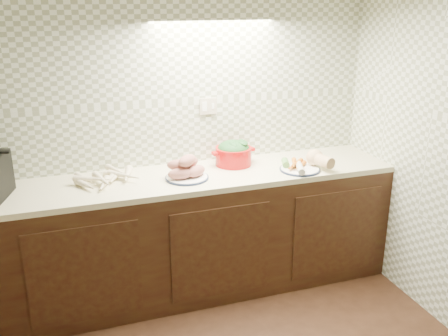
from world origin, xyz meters
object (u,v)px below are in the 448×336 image
object	(u,v)px
dutch_oven	(233,153)
onion_bowl	(186,165)
parsnip_pile	(100,178)
veg_plate	(307,162)
sweet_potato_plate	(186,170)

from	to	relation	value
dutch_oven	onion_bowl	bearing A→B (deg)	175.83
parsnip_pile	veg_plate	world-z (taller)	veg_plate
parsnip_pile	onion_bowl	bearing A→B (deg)	6.04
onion_bowl	dutch_oven	distance (m)	0.37
sweet_potato_plate	dutch_oven	size ratio (longest dim) A/B	0.89
onion_bowl	dutch_oven	world-z (taller)	dutch_oven
onion_bowl	veg_plate	xyz separation A→B (m)	(0.84, -0.25, 0.01)
sweet_potato_plate	parsnip_pile	bearing A→B (deg)	169.97
sweet_potato_plate	onion_bowl	distance (m)	0.17
veg_plate	parsnip_pile	bearing A→B (deg)	172.75
sweet_potato_plate	veg_plate	size ratio (longest dim) A/B	0.85
parsnip_pile	sweet_potato_plate	size ratio (longest dim) A/B	1.41
dutch_oven	veg_plate	xyz separation A→B (m)	(0.47, -0.26, -0.04)
onion_bowl	veg_plate	distance (m)	0.87
parsnip_pile	sweet_potato_plate	world-z (taller)	sweet_potato_plate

